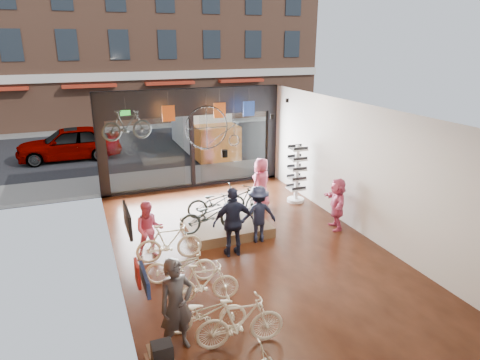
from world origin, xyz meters
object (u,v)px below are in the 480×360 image
floor_bike_1 (240,322)px  display_bike_mid (241,204)px  floor_bike_2 (206,313)px  customer_3 (258,214)px  floor_bike_4 (181,266)px  sunglasses_rack (297,174)px  display_bike_right (216,202)px  hung_bike (127,125)px  customer_0 (176,305)px  floor_bike_5 (169,242)px  customer_4 (261,183)px  display_platform (226,227)px  display_bike_left (210,215)px  street_car (69,143)px  penny_farthing (216,129)px  customer_5 (337,204)px  floor_bike_3 (204,283)px  customer_1 (149,230)px  box_truck (205,129)px  customer_2 (233,222)px

floor_bike_1 → display_bike_mid: display_bike_mid is taller
floor_bike_2 → customer_3: bearing=-27.1°
floor_bike_4 → sunglasses_rack: sunglasses_rack is taller
display_bike_right → hung_bike: 3.75m
floor_bike_4 → customer_0: bearing=176.9°
floor_bike_4 → display_bike_right: (1.82, 2.82, 0.34)m
floor_bike_5 → hung_bike: hung_bike is taller
display_bike_right → customer_0: customer_0 is taller
floor_bike_4 → customer_0: (-0.60, -2.22, 0.48)m
display_bike_mid → customer_3: (0.16, -0.94, 0.01)m
floor_bike_5 → customer_4: (3.74, 2.59, 0.36)m
display_platform → sunglasses_rack: sunglasses_rack is taller
display_bike_right → customer_3: size_ratio=1.10×
display_bike_left → customer_0: 4.54m
floor_bike_2 → display_bike_left: (1.30, 3.83, 0.36)m
customer_0 → customer_4: size_ratio=1.06×
display_platform → street_car: bearing=112.1°
display_bike_mid → street_car: bearing=-2.3°
display_bike_mid → penny_farthing: (0.26, 3.13, 1.69)m
street_car → sunglasses_rack: 11.62m
floor_bike_2 → sunglasses_rack: sunglasses_rack is taller
street_car → display_platform: 11.32m
floor_bike_2 → customer_5: bearing=-46.9°
floor_bike_1 → floor_bike_3: bearing=14.6°
floor_bike_1 → customer_4: (3.21, 6.29, 0.36)m
floor_bike_1 → display_bike_mid: bearing=-14.5°
hung_bike → display_bike_mid: bearing=-140.2°
floor_bike_2 → customer_1: size_ratio=1.04×
floor_bike_4 → display_platform: floor_bike_4 is taller
display_platform → hung_bike: 4.52m
box_truck → floor_bike_3: bearing=-107.0°
floor_bike_1 → penny_farthing: penny_farthing is taller
floor_bike_3 → box_truck: bearing=-6.9°
street_car → display_platform: (4.25, -10.48, -0.65)m
box_truck → floor_bike_3: size_ratio=4.05×
floor_bike_3 → hung_bike: 6.41m
display_bike_left → customer_3: 1.36m
penny_farthing → customer_4: bearing=-58.4°
street_car → display_bike_right: 10.73m
street_car → floor_bike_2: (2.34, -14.66, -0.38)m
street_car → customer_2: size_ratio=2.49×
street_car → customer_3: size_ratio=2.86×
display_platform → customer_5: size_ratio=1.50×
customer_3 → customer_5: customer_3 is taller
display_bike_left → customer_4: size_ratio=1.05×
box_truck → display_bike_left: (-2.83, -9.83, -0.44)m
display_bike_left → floor_bike_5: bearing=115.2°
street_car → hung_bike: hung_bike is taller
customer_0 → penny_farthing: 8.45m
display_bike_right → customer_1: size_ratio=1.17×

